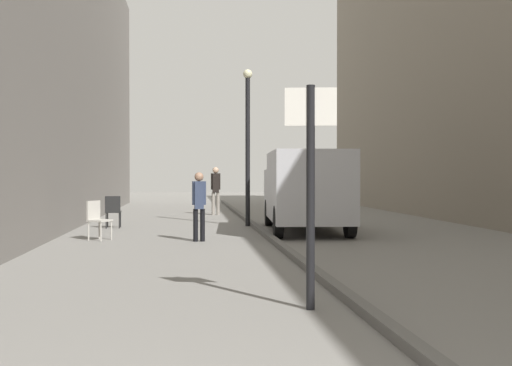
{
  "coord_description": "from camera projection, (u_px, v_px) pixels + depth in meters",
  "views": [
    {
      "loc": [
        -0.38,
        -1.81,
        1.57
      ],
      "look_at": [
        1.03,
        10.54,
        1.39
      ],
      "focal_mm": 41.9,
      "sensor_mm": 36.0,
      "label": 1
    }
  ],
  "objects": [
    {
      "name": "cafe_chair_near_window",
      "position": [
        97.0,
        217.0,
        14.27
      ],
      "size": [
        0.61,
        0.61,
        0.94
      ],
      "rotation": [
        0.0,
        0.0,
        4.14
      ],
      "color": "#B7B2A8",
      "rests_on": "ground_plane"
    },
    {
      "name": "pedestrian_main_foreground",
      "position": [
        199.0,
        202.0,
        13.96
      ],
      "size": [
        0.32,
        0.21,
        1.62
      ],
      "rotation": [
        0.0,
        0.0,
        0.06
      ],
      "color": "black",
      "rests_on": "ground_plane"
    },
    {
      "name": "lamp_post",
      "position": [
        248.0,
        137.0,
        18.11
      ],
      "size": [
        0.28,
        0.28,
        4.76
      ],
      "color": "black",
      "rests_on": "ground_plane"
    },
    {
      "name": "kerb_strip",
      "position": [
        272.0,
        239.0,
        13.96
      ],
      "size": [
        0.16,
        40.0,
        0.12
      ],
      "primitive_type": "cube",
      "color": "#615F5B",
      "rests_on": "ground_plane"
    },
    {
      "name": "cafe_chair_by_doorway",
      "position": [
        113.0,
        209.0,
        17.44
      ],
      "size": [
        0.45,
        0.45,
        0.94
      ],
      "rotation": [
        0.0,
        0.0,
        0.02
      ],
      "color": "black",
      "rests_on": "ground_plane"
    },
    {
      "name": "ground_plane",
      "position": [
        204.0,
        242.0,
        13.78
      ],
      "size": [
        80.0,
        80.0,
        0.0
      ],
      "primitive_type": "plane",
      "color": "gray"
    },
    {
      "name": "delivery_van",
      "position": [
        305.0,
        189.0,
        16.46
      ],
      "size": [
        2.34,
        5.37,
        2.18
      ],
      "rotation": [
        0.0,
        0.0,
        -0.07
      ],
      "color": "#B7B7BC",
      "rests_on": "ground_plane"
    },
    {
      "name": "pedestrian_mid_block",
      "position": [
        216.0,
        187.0,
        23.16
      ],
      "size": [
        0.37,
        0.24,
        1.86
      ],
      "rotation": [
        0.0,
        0.0,
        0.04
      ],
      "color": "gray",
      "rests_on": "ground_plane"
    },
    {
      "name": "street_sign_post",
      "position": [
        311.0,
        176.0,
        6.9
      ],
      "size": [
        0.6,
        0.13,
        2.6
      ],
      "rotation": [
        0.0,
        0.0,
        2.97
      ],
      "color": "black",
      "rests_on": "ground_plane"
    }
  ]
}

